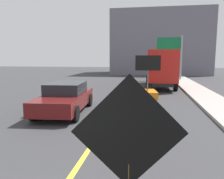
# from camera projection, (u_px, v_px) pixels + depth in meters

# --- Properties ---
(lane_center_stripe) EXTENTS (0.14, 36.00, 0.01)m
(lane_center_stripe) POSITION_uv_depth(u_px,v_px,m) (100.00, 132.00, 7.70)
(lane_center_stripe) COLOR yellow
(lane_center_stripe) RESTS_ON ground
(roadwork_sign) EXTENTS (1.62, 0.23, 2.33)m
(roadwork_sign) POSITION_uv_depth(u_px,v_px,m) (129.00, 135.00, 3.11)
(roadwork_sign) COLOR #593819
(roadwork_sign) RESTS_ON ground
(arrow_board_trailer) EXTENTS (1.60, 1.92, 2.70)m
(arrow_board_trailer) POSITION_uv_depth(u_px,v_px,m) (147.00, 90.00, 14.32)
(arrow_board_trailer) COLOR orange
(arrow_board_trailer) RESTS_ON ground
(box_truck) EXTENTS (2.47, 7.39, 3.14)m
(box_truck) POSITION_uv_depth(u_px,v_px,m) (161.00, 67.00, 19.27)
(box_truck) COLOR black
(box_truck) RESTS_ON ground
(pickup_car) EXTENTS (2.22, 4.63, 1.38)m
(pickup_car) POSITION_uv_depth(u_px,v_px,m) (65.00, 98.00, 10.44)
(pickup_car) COLOR #591414
(pickup_car) RESTS_ON ground
(highway_guide_sign) EXTENTS (2.79, 0.25, 5.00)m
(highway_guide_sign) POSITION_uv_depth(u_px,v_px,m) (174.00, 50.00, 24.76)
(highway_guide_sign) COLOR gray
(highway_guide_sign) RESTS_ON ground
(far_building_block) EXTENTS (14.79, 9.15, 9.63)m
(far_building_block) POSITION_uv_depth(u_px,v_px,m) (160.00, 44.00, 35.97)
(far_building_block) COLOR slate
(far_building_block) RESTS_ON ground
(traffic_cone_near_sign) EXTENTS (0.36, 0.36, 0.62)m
(traffic_cone_near_sign) POSITION_uv_depth(u_px,v_px,m) (125.00, 154.00, 5.24)
(traffic_cone_near_sign) COLOR black
(traffic_cone_near_sign) RESTS_ON ground
(traffic_cone_mid_lane) EXTENTS (0.36, 0.36, 0.74)m
(traffic_cone_mid_lane) POSITION_uv_depth(u_px,v_px,m) (136.00, 120.00, 7.82)
(traffic_cone_mid_lane) COLOR black
(traffic_cone_mid_lane) RESTS_ON ground
(traffic_cone_far_lane) EXTENTS (0.36, 0.36, 0.64)m
(traffic_cone_far_lane) POSITION_uv_depth(u_px,v_px,m) (139.00, 106.00, 10.40)
(traffic_cone_far_lane) COLOR black
(traffic_cone_far_lane) RESTS_ON ground
(traffic_cone_curbside) EXTENTS (0.36, 0.36, 0.63)m
(traffic_cone_curbside) POSITION_uv_depth(u_px,v_px,m) (136.00, 97.00, 12.79)
(traffic_cone_curbside) COLOR black
(traffic_cone_curbside) RESTS_ON ground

